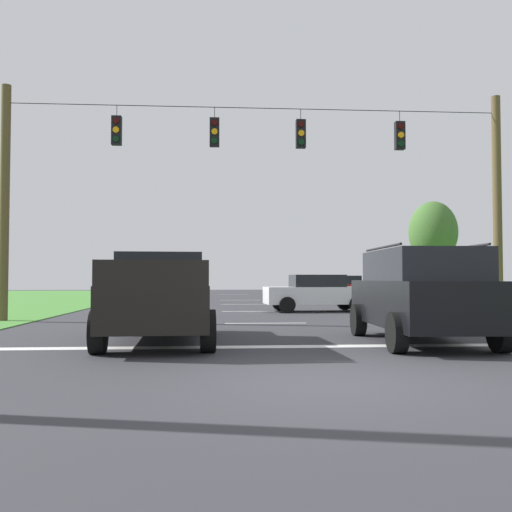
{
  "coord_description": "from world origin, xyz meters",
  "views": [
    {
      "loc": [
        -1.54,
        -7.58,
        1.39
      ],
      "look_at": [
        -0.02,
        13.91,
        2.21
      ],
      "focal_mm": 40.33,
      "sensor_mm": 36.0,
      "label": 1
    }
  ],
  "objects_px": {
    "pickup_truck": "(159,297)",
    "suv_black": "(421,293)",
    "overhead_signal_span": "(259,191)",
    "distant_car_crossing_white": "(317,292)",
    "distant_car_oncoming": "(340,288)",
    "distant_car_far_parked": "(469,291)",
    "tree_roadside_far_right": "(433,232)"
  },
  "relations": [
    {
      "from": "distant_car_oncoming",
      "to": "overhead_signal_span",
      "type": "bearing_deg",
      "value": -112.29
    },
    {
      "from": "tree_roadside_far_right",
      "to": "distant_car_far_parked",
      "type": "bearing_deg",
      "value": -99.54
    },
    {
      "from": "distant_car_oncoming",
      "to": "distant_car_far_parked",
      "type": "xyz_separation_m",
      "value": [
        4.39,
        -7.41,
        0.0
      ]
    },
    {
      "from": "pickup_truck",
      "to": "tree_roadside_far_right",
      "type": "xyz_separation_m",
      "value": [
        14.13,
        20.49,
        3.12
      ]
    },
    {
      "from": "pickup_truck",
      "to": "distant_car_oncoming",
      "type": "height_order",
      "value": "pickup_truck"
    },
    {
      "from": "tree_roadside_far_right",
      "to": "suv_black",
      "type": "bearing_deg",
      "value": -111.92
    },
    {
      "from": "overhead_signal_span",
      "to": "distant_car_oncoming",
      "type": "distance_m",
      "value": 15.77
    },
    {
      "from": "distant_car_far_parked",
      "to": "distant_car_crossing_white",
      "type": "bearing_deg",
      "value": -163.9
    },
    {
      "from": "pickup_truck",
      "to": "distant_car_far_parked",
      "type": "height_order",
      "value": "pickup_truck"
    },
    {
      "from": "pickup_truck",
      "to": "distant_car_oncoming",
      "type": "xyz_separation_m",
      "value": [
        8.49,
        20.46,
        -0.18
      ]
    },
    {
      "from": "distant_car_oncoming",
      "to": "distant_car_far_parked",
      "type": "distance_m",
      "value": 8.61
    },
    {
      "from": "suv_black",
      "to": "distant_car_crossing_white",
      "type": "bearing_deg",
      "value": 90.78
    },
    {
      "from": "suv_black",
      "to": "distant_car_crossing_white",
      "type": "xyz_separation_m",
      "value": [
        -0.16,
        11.61,
        -0.27
      ]
    },
    {
      "from": "pickup_truck",
      "to": "distant_car_crossing_white",
      "type": "distance_m",
      "value": 12.19
    },
    {
      "from": "pickup_truck",
      "to": "distant_car_oncoming",
      "type": "relative_size",
      "value": 1.23
    },
    {
      "from": "distant_car_oncoming",
      "to": "distant_car_far_parked",
      "type": "relative_size",
      "value": 1.01
    },
    {
      "from": "suv_black",
      "to": "pickup_truck",
      "type": "bearing_deg",
      "value": 172.84
    },
    {
      "from": "suv_black",
      "to": "distant_car_far_parked",
      "type": "relative_size",
      "value": 1.1
    },
    {
      "from": "distant_car_far_parked",
      "to": "tree_roadside_far_right",
      "type": "bearing_deg",
      "value": 80.46
    },
    {
      "from": "distant_car_crossing_white",
      "to": "distant_car_far_parked",
      "type": "xyz_separation_m",
      "value": [
        7.44,
        2.15,
        0.0
      ]
    },
    {
      "from": "pickup_truck",
      "to": "distant_car_oncoming",
      "type": "bearing_deg",
      "value": 67.46
    },
    {
      "from": "overhead_signal_span",
      "to": "distant_car_crossing_white",
      "type": "xyz_separation_m",
      "value": [
        2.78,
        4.68,
        -3.49
      ]
    },
    {
      "from": "distant_car_crossing_white",
      "to": "suv_black",
      "type": "bearing_deg",
      "value": -89.22
    },
    {
      "from": "distant_car_far_parked",
      "to": "pickup_truck",
      "type": "bearing_deg",
      "value": -134.61
    },
    {
      "from": "pickup_truck",
      "to": "suv_black",
      "type": "xyz_separation_m",
      "value": [
        5.6,
        -0.7,
        0.09
      ]
    },
    {
      "from": "suv_black",
      "to": "distant_car_oncoming",
      "type": "xyz_separation_m",
      "value": [
        2.89,
        21.16,
        -0.27
      ]
    },
    {
      "from": "suv_black",
      "to": "distant_car_crossing_white",
      "type": "height_order",
      "value": "suv_black"
    },
    {
      "from": "overhead_signal_span",
      "to": "distant_car_crossing_white",
      "type": "bearing_deg",
      "value": 59.27
    },
    {
      "from": "pickup_truck",
      "to": "tree_roadside_far_right",
      "type": "relative_size",
      "value": 0.93
    },
    {
      "from": "overhead_signal_span",
      "to": "distant_car_crossing_white",
      "type": "height_order",
      "value": "overhead_signal_span"
    },
    {
      "from": "overhead_signal_span",
      "to": "pickup_truck",
      "type": "bearing_deg",
      "value": -113.11
    },
    {
      "from": "pickup_truck",
      "to": "overhead_signal_span",
      "type": "bearing_deg",
      "value": 66.89
    }
  ]
}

